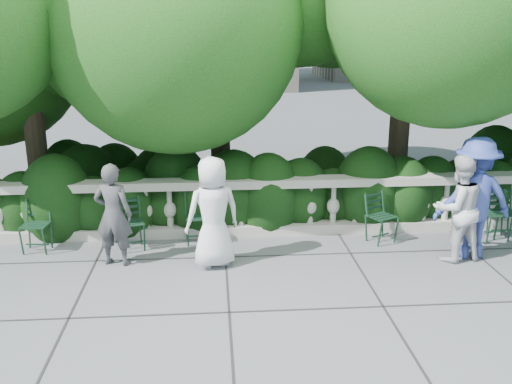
{
  "coord_description": "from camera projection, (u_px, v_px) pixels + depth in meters",
  "views": [
    {
      "loc": [
        -0.66,
        -7.51,
        3.52
      ],
      "look_at": [
        0.0,
        1.0,
        1.0
      ],
      "focal_mm": 40.0,
      "sensor_mm": 36.0,
      "label": 1
    }
  ],
  "objects": [
    {
      "name": "chair_d",
      "position": [
        386.0,
        244.0,
        9.48
      ],
      "size": [
        0.61,
        0.62,
        0.84
      ],
      "primitive_type": null,
      "rotation": [
        0.0,
        0.0,
        0.45
      ],
      "color": "black",
      "rests_on": "ground"
    },
    {
      "name": "person_woman_grey",
      "position": [
        113.0,
        215.0,
        8.5
      ],
      "size": [
        0.64,
        0.49,
        1.58
      ],
      "primitive_type": "imported",
      "rotation": [
        0.0,
        0.0,
        2.93
      ],
      "color": "#3C3B40",
      "rests_on": "ground"
    },
    {
      "name": "chair_f",
      "position": [
        497.0,
        241.0,
        9.61
      ],
      "size": [
        0.47,
        0.51,
        0.84
      ],
      "primitive_type": null,
      "rotation": [
        0.0,
        0.0,
        -0.08
      ],
      "color": "black",
      "rests_on": "ground"
    },
    {
      "name": "balustrade",
      "position": [
        252.0,
        208.0,
        9.81
      ],
      "size": [
        12.0,
        0.44,
        1.0
      ],
      "color": "#9E998E",
      "rests_on": "ground"
    },
    {
      "name": "person_businessman",
      "position": [
        213.0,
        212.0,
        8.44
      ],
      "size": [
        0.95,
        0.76,
        1.69
      ],
      "primitive_type": "imported",
      "rotation": [
        0.0,
        0.0,
        3.45
      ],
      "color": "silver",
      "rests_on": "ground"
    },
    {
      "name": "chair_a",
      "position": [
        134.0,
        252.0,
        9.16
      ],
      "size": [
        0.56,
        0.59,
        0.84
      ],
      "primitive_type": null,
      "rotation": [
        0.0,
        0.0,
        0.3
      ],
      "color": "black",
      "rests_on": "ground"
    },
    {
      "name": "person_older_blue",
      "position": [
        474.0,
        198.0,
        8.75
      ],
      "size": [
        1.27,
        0.78,
        1.9
      ],
      "primitive_type": "imported",
      "rotation": [
        0.0,
        0.0,
        3.2
      ],
      "color": "#314195",
      "rests_on": "ground"
    },
    {
      "name": "chair_e",
      "position": [
        504.0,
        240.0,
        9.69
      ],
      "size": [
        0.46,
        0.5,
        0.84
      ],
      "primitive_type": null,
      "rotation": [
        0.0,
        0.0,
        -0.05
      ],
      "color": "black",
      "rests_on": "ground"
    },
    {
      "name": "ground",
      "position": [
        261.0,
        278.0,
        8.23
      ],
      "size": [
        90.0,
        90.0,
        0.0
      ],
      "primitive_type": "plane",
      "color": "#515358",
      "rests_on": "ground"
    },
    {
      "name": "shrub_hedge",
      "position": [
        248.0,
        212.0,
        11.1
      ],
      "size": [
        15.0,
        2.6,
        1.7
      ],
      "primitive_type": null,
      "color": "black",
      "rests_on": "ground"
    },
    {
      "name": "person_casual_man",
      "position": [
        458.0,
        208.0,
        8.65
      ],
      "size": [
        0.92,
        0.78,
        1.67
      ],
      "primitive_type": "imported",
      "rotation": [
        0.0,
        0.0,
        3.34
      ],
      "color": "silver",
      "rests_on": "ground"
    },
    {
      "name": "chair_c",
      "position": [
        199.0,
        246.0,
        9.43
      ],
      "size": [
        0.48,
        0.52,
        0.84
      ],
      "primitive_type": null,
      "rotation": [
        0.0,
        0.0,
        0.09
      ],
      "color": "black",
      "rests_on": "ground"
    },
    {
      "name": "chair_b",
      "position": [
        35.0,
        255.0,
        9.06
      ],
      "size": [
        0.47,
        0.51,
        0.84
      ],
      "primitive_type": null,
      "rotation": [
        0.0,
        0.0,
        -0.07
      ],
      "color": "black",
      "rests_on": "ground"
    }
  ]
}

